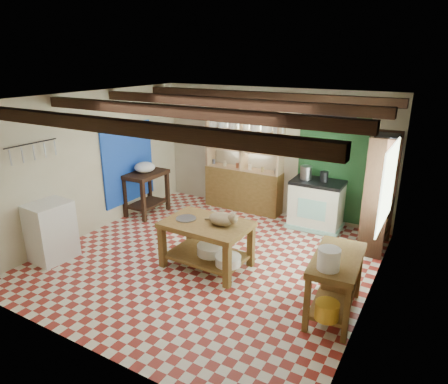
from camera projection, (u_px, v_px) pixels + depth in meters
The scene contains 30 objects.
floor at pixel (208, 259), 6.60m from camera, with size 5.00×5.00×0.02m, color maroon.
ceiling at pixel (206, 98), 5.75m from camera, with size 5.00×5.00×0.02m, color #444348.
wall_back at pixel (272, 152), 8.22m from camera, with size 5.00×0.04×2.60m, color beige.
wall_front at pixel (78, 248), 4.12m from camera, with size 5.00×0.04×2.60m, color beige.
wall_left at pixel (93, 163), 7.35m from camera, with size 0.04×5.00×2.60m, color beige.
wall_right at pixel (376, 214), 4.99m from camera, with size 0.04×5.00×2.60m, color beige.
ceiling_beams at pixel (206, 107), 5.79m from camera, with size 5.00×3.80×0.15m, color #311C11.
blue_wall_patch at pixel (129, 163), 8.14m from camera, with size 0.04×1.40×1.60m, color blue.
green_wall_patch at pixel (331, 162), 7.62m from camera, with size 1.30×0.04×2.30m, color #1D4822.
window_back at pixel (250, 131), 8.31m from camera, with size 0.90×0.02×0.80m, color white.
window_right at pixel (388, 185), 5.79m from camera, with size 0.02×1.30×1.20m, color white.
utensil_rail at pixel (32, 151), 6.19m from camera, with size 0.06×0.90×0.28m, color black.
pot_rack at pixel (329, 116), 6.98m from camera, with size 0.86×0.12×0.36m, color black.
shelving_unit at pixel (244, 160), 8.39m from camera, with size 1.70×0.34×2.20m, color tan.
tall_rack at pixel (380, 193), 6.67m from camera, with size 0.40×0.86×2.00m, color #311C11.
work_table at pixel (207, 244), 6.26m from camera, with size 1.32×0.88×0.75m, color brown.
stove at pixel (316, 204), 7.67m from camera, with size 0.97×0.65×0.95m, color white.
prep_table at pixel (146, 193), 8.37m from camera, with size 0.61×0.89×0.91m, color #311C11.
white_cabinet at pixel (51, 231), 6.46m from camera, with size 0.54×0.65×0.97m, color white.
right_counter at pixel (335, 285), 5.08m from camera, with size 0.57×1.14×0.81m, color brown.
cat at pixel (222, 219), 6.03m from camera, with size 0.42×0.32×0.19m, color #9B815A.
steel_tray at pixel (186, 218), 6.27m from camera, with size 0.32×0.32×0.02m, color #95949B.
basin_large at pixel (211, 249), 6.31m from camera, with size 0.45×0.45×0.16m, color white.
basin_small at pixel (228, 260), 6.00m from camera, with size 0.39×0.39×0.14m, color white.
kettle_left at pixel (306, 173), 7.59m from camera, with size 0.22×0.22×0.25m, color #95949B.
kettle_right at pixel (324, 177), 7.44m from camera, with size 0.16×0.16×0.19m, color black.
enamel_bowl at pixel (145, 167), 8.19m from camera, with size 0.43×0.43×0.21m, color white.
white_bucket at pixel (329, 259), 4.63m from camera, with size 0.26×0.26×0.26m, color white.
wicker_basket at pixel (339, 278), 5.36m from camera, with size 0.39×0.31×0.27m, color olive.
yellow_tub at pixel (327, 310), 4.73m from camera, with size 0.29×0.29×0.21m, color gold.
Camera 1 is at (3.17, -4.96, 3.18)m, focal length 32.00 mm.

